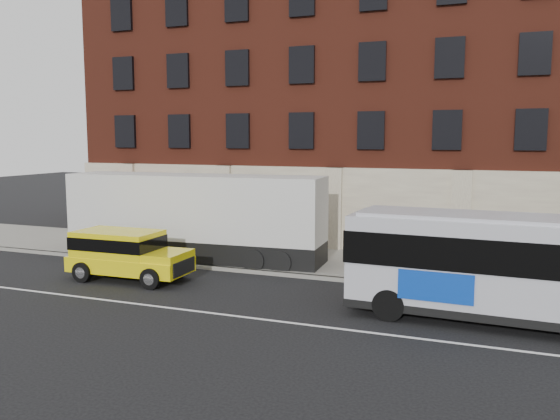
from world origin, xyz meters
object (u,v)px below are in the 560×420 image
at_px(city_bus, 555,269).
at_px(sign_pole, 120,229).
at_px(yellow_suv, 125,252).
at_px(shipping_container, 195,219).

bearing_deg(city_bus, sign_pole, 169.13).
xyz_separation_m(yellow_suv, shipping_container, (0.90, 3.97, 0.84)).
height_order(city_bus, yellow_suv, city_bus).
bearing_deg(yellow_suv, sign_pole, 129.21).
bearing_deg(shipping_container, sign_pole, -161.81).
bearing_deg(city_bus, shipping_container, 162.81).
distance_m(city_bus, shipping_container, 15.16).
relative_size(sign_pole, city_bus, 0.21).
xyz_separation_m(sign_pole, yellow_suv, (2.36, -2.90, -0.34)).
distance_m(sign_pole, city_bus, 18.08).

